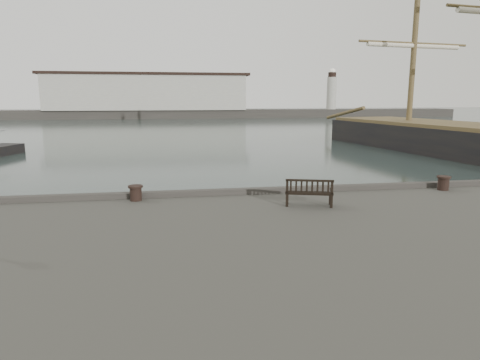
# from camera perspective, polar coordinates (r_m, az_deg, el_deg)

# --- Properties ---
(ground) EXTENTS (400.00, 400.00, 0.00)m
(ground) POSITION_cam_1_polar(r_m,az_deg,el_deg) (14.89, 3.86, -7.47)
(ground) COLOR black
(ground) RESTS_ON ground
(breakwater) EXTENTS (140.00, 9.50, 12.20)m
(breakwater) POSITION_cam_1_polar(r_m,az_deg,el_deg) (105.76, -10.32, 10.43)
(breakwater) COLOR #383530
(breakwater) RESTS_ON ground
(bench) EXTENTS (1.45, 0.85, 0.79)m
(bench) POSITION_cam_1_polar(r_m,az_deg,el_deg) (12.70, 9.17, -2.31)
(bench) COLOR black
(bench) RESTS_ON quay
(bollard_left) EXTENTS (0.47, 0.47, 0.47)m
(bollard_left) POSITION_cam_1_polar(r_m,az_deg,el_deg) (13.59, -13.73, -1.70)
(bollard_left) COLOR black
(bollard_left) RESTS_ON quay
(bollard_right) EXTENTS (0.52, 0.52, 0.48)m
(bollard_right) POSITION_cam_1_polar(r_m,az_deg,el_deg) (16.30, 25.49, -0.38)
(bollard_right) COLOR black
(bollard_right) RESTS_ON quay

